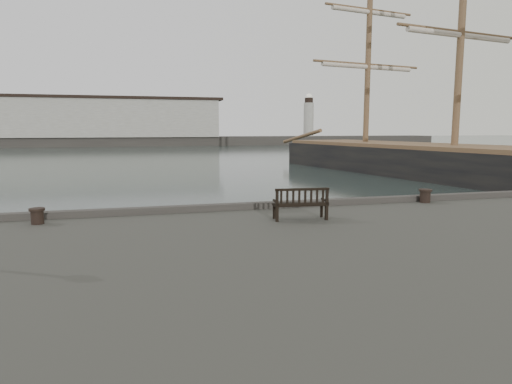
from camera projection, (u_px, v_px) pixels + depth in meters
ground at (270, 258)px, 13.79m from camera, size 400.00×400.00×0.00m
breakwater at (127, 126)px, 99.88m from camera, size 140.00×9.50×12.20m
bench at (300, 210)px, 11.68m from camera, size 1.44×0.62×0.80m
bollard_left at (37, 216)px, 11.15m from camera, size 0.48×0.48×0.39m
bollard_right at (425, 196)px, 14.36m from camera, size 0.52×0.52×0.42m
tall_ship_main at (453, 169)px, 35.27m from camera, size 14.04×38.97×28.67m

